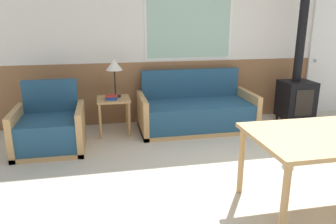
% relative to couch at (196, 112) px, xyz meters
% --- Properties ---
extents(ground_plane, '(16.00, 16.00, 0.00)m').
position_rel_couch_xyz_m(ground_plane, '(0.42, -2.07, -0.27)').
color(ground_plane, beige).
extents(wall_back, '(7.20, 0.09, 2.70)m').
position_rel_couch_xyz_m(wall_back, '(0.40, 0.56, 1.09)').
color(wall_back, '#8E603D').
rests_on(wall_back, ground_plane).
extents(couch, '(1.82, 0.89, 0.91)m').
position_rel_couch_xyz_m(couch, '(0.00, 0.00, 0.00)').
color(couch, tan).
rests_on(couch, ground_plane).
extents(armchair, '(0.90, 0.83, 0.90)m').
position_rel_couch_xyz_m(armchair, '(-2.19, -0.43, 0.00)').
color(armchair, tan).
rests_on(armchair, ground_plane).
extents(side_table, '(0.49, 0.49, 0.56)m').
position_rel_couch_xyz_m(side_table, '(-1.30, 0.05, 0.18)').
color(side_table, tan).
rests_on(side_table, ground_plane).
extents(table_lamp, '(0.25, 0.25, 0.58)m').
position_rel_couch_xyz_m(table_lamp, '(-1.26, 0.14, 0.76)').
color(table_lamp, black).
rests_on(table_lamp, side_table).
extents(book_stack, '(0.19, 0.15, 0.07)m').
position_rel_couch_xyz_m(book_stack, '(-1.33, -0.03, 0.32)').
color(book_stack, '#234799').
rests_on(book_stack, side_table).
extents(wood_stove, '(0.52, 0.48, 2.42)m').
position_rel_couch_xyz_m(wood_stove, '(1.74, -0.03, 0.35)').
color(wood_stove, black).
rests_on(wood_stove, ground_plane).
extents(entry_door, '(0.80, 0.09, 2.05)m').
position_rel_couch_xyz_m(entry_door, '(2.67, 0.51, 0.75)').
color(entry_door, white).
rests_on(entry_door, ground_plane).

